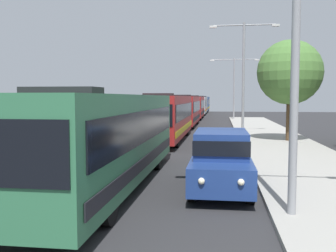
# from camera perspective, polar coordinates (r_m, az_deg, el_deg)

# --- Properties ---
(bus_lead) EXTENTS (2.58, 12.03, 3.21)m
(bus_lead) POSITION_cam_1_polar(r_m,az_deg,el_deg) (12.71, -8.97, -1.53)
(bus_lead) COLOR #33724C
(bus_lead) RESTS_ON ground_plane
(bus_second_in_line) EXTENTS (2.58, 11.82, 3.21)m
(bus_second_in_line) POSITION_cam_1_polar(r_m,az_deg,el_deg) (26.26, -0.20, 1.51)
(bus_second_in_line) COLOR maroon
(bus_second_in_line) RESTS_ON ground_plane
(bus_middle) EXTENTS (2.58, 11.49, 3.21)m
(bus_middle) POSITION_cam_1_polar(r_m,az_deg,el_deg) (39.42, 2.50, 2.44)
(bus_middle) COLOR maroon
(bus_middle) RESTS_ON ground_plane
(bus_fourth_in_line) EXTENTS (2.58, 10.62, 3.21)m
(bus_fourth_in_line) POSITION_cam_1_polar(r_m,az_deg,el_deg) (52.41, 3.83, 2.90)
(bus_fourth_in_line) COLOR maroon
(bus_fourth_in_line) RESTS_ON ground_plane
(bus_rear) EXTENTS (2.58, 11.37, 3.21)m
(bus_rear) POSITION_cam_1_polar(r_m,az_deg,el_deg) (65.50, 4.63, 3.18)
(bus_rear) COLOR silver
(bus_rear) RESTS_ON ground_plane
(bus_tail_end) EXTENTS (2.58, 10.89, 3.21)m
(bus_tail_end) POSITION_cam_1_polar(r_m,az_deg,el_deg) (78.82, 5.18, 3.36)
(bus_tail_end) COLOR #284C8C
(bus_tail_end) RESTS_ON ground_plane
(white_suv) EXTENTS (1.86, 4.79, 1.90)m
(white_suv) POSITION_cam_1_polar(r_m,az_deg,el_deg) (12.38, 7.92, -4.74)
(white_suv) COLOR navy
(white_suv) RESTS_ON ground_plane
(streetlamp_near) EXTENTS (5.93, 0.28, 8.02)m
(streetlamp_near) POSITION_cam_1_polar(r_m,az_deg,el_deg) (9.80, 18.61, 16.52)
(streetlamp_near) COLOR gray
(streetlamp_near) RESTS_ON sidewalk
(streetlamp_mid) EXTENTS (5.28, 0.28, 8.56)m
(streetlamp_mid) POSITION_cam_1_polar(r_m,az_deg,el_deg) (30.53, 11.19, 8.65)
(streetlamp_mid) COLOR gray
(streetlamp_mid) RESTS_ON sidewalk
(streetlamp_far) EXTENTS (6.35, 0.28, 7.97)m
(streetlamp_far) POSITION_cam_1_polar(r_m,az_deg,el_deg) (51.44, 9.83, 6.60)
(streetlamp_far) COLOR gray
(streetlamp_far) RESTS_ON sidewalk
(roadside_tree) EXTENTS (4.17, 4.17, 6.52)m
(roadside_tree) POSITION_cam_1_polar(r_m,az_deg,el_deg) (26.12, 17.68, 7.62)
(roadside_tree) COLOR #4C3823
(roadside_tree) RESTS_ON sidewalk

